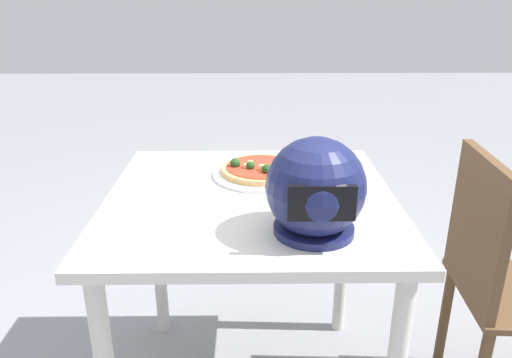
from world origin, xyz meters
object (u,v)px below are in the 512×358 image
(pizza, at_px, (261,169))
(motorcycle_helmet, at_px, (315,189))
(dining_table, at_px, (250,229))
(chair_side, at_px, (499,275))

(pizza, bearing_deg, motorcycle_helmet, 107.12)
(dining_table, xyz_separation_m, chair_side, (-0.79, 0.03, -0.16))
(chair_side, bearing_deg, motorcycle_helmet, 18.83)
(pizza, xyz_separation_m, motorcycle_helmet, (-0.13, 0.41, 0.10))
(motorcycle_helmet, distance_m, chair_side, 0.77)
(dining_table, distance_m, pizza, 0.22)
(pizza, bearing_deg, chair_side, 165.79)
(dining_table, relative_size, motorcycle_helmet, 3.44)
(dining_table, height_order, pizza, pizza)
(dining_table, xyz_separation_m, pizza, (-0.04, -0.16, 0.14))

